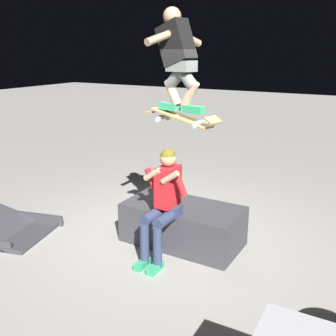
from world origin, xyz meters
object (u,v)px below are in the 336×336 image
(skateboard, at_px, (181,118))
(kicker_ramp, at_px, (8,231))
(ledge_box_main, at_px, (183,224))
(skater_airborne, at_px, (178,55))
(person_sitting_on_ledge, at_px, (163,199))

(skateboard, relative_size, kicker_ramp, 0.80)
(ledge_box_main, relative_size, skater_airborne, 1.38)
(skateboard, distance_m, kicker_ramp, 2.99)
(skater_airborne, bearing_deg, skateboard, 167.44)
(person_sitting_on_ledge, height_order, skateboard, skateboard)
(skateboard, relative_size, skater_airborne, 0.93)
(ledge_box_main, relative_size, skateboard, 1.48)
(ledge_box_main, relative_size, person_sitting_on_ledge, 1.12)
(person_sitting_on_ledge, relative_size, skateboard, 1.32)
(ledge_box_main, height_order, person_sitting_on_ledge, person_sitting_on_ledge)
(skater_airborne, relative_size, kicker_ramp, 0.87)
(person_sitting_on_ledge, bearing_deg, ledge_box_main, -93.79)
(person_sitting_on_ledge, bearing_deg, kicker_ramp, 13.82)
(ledge_box_main, distance_m, skater_airborne, 2.19)
(skateboard, bearing_deg, ledge_box_main, -68.75)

